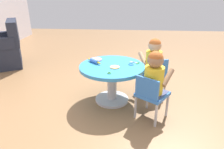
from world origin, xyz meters
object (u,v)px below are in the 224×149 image
craft_table (112,75)px  child_chair_right (154,74)px  seated_child_right (154,57)px  craft_scissors (136,63)px  armchair_dark (3,50)px  rolling_pin (94,61)px  seated_child_left (154,74)px  child_chair_left (151,95)px

craft_table → child_chair_right: child_chair_right is taller
seated_child_right → craft_scissors: (-0.13, 0.23, -0.03)m
armchair_dark → child_chair_right: bearing=-109.0°
craft_scissors → rolling_pin: bearing=94.1°
child_chair_right → seated_child_right: seated_child_right is taller
seated_child_left → child_chair_right: size_ratio=0.95×
rolling_pin → seated_child_right: bearing=-77.5°
child_chair_left → seated_child_right: size_ratio=1.05×
armchair_dark → seated_child_right: bearing=-108.4°
seated_child_left → armchair_dark: (1.48, 2.63, -0.22)m
seated_child_right → armchair_dark: 2.84m
child_chair_left → child_chair_right: same height
child_chair_left → seated_child_left: bearing=-35.6°
child_chair_right → armchair_dark: 2.86m
seated_child_right → rolling_pin: size_ratio=2.76×
child_chair_left → craft_scissors: child_chair_left is taller
seated_child_left → craft_scissors: 0.48m
seated_child_right → craft_scissors: size_ratio=3.59×
craft_table → seated_child_right: 0.61m
child_chair_left → seated_child_left: seated_child_left is taller
craft_table → child_chair_left: (-0.37, -0.46, -0.06)m
child_chair_left → rolling_pin: rolling_pin is taller
craft_table → child_chair_left: 0.59m
craft_table → seated_child_left: 0.61m
child_chair_left → craft_scissors: bearing=17.9°
seated_child_left → armchair_dark: 3.03m
child_chair_left → craft_scissors: size_ratio=3.78×
child_chair_right → rolling_pin: 0.82m
seated_child_left → rolling_pin: bearing=60.1°
seated_child_right → craft_scissors: 0.27m
armchair_dark → rolling_pin: (-1.07, -1.92, 0.21)m
child_chair_left → rolling_pin: size_ratio=2.90×
craft_scissors → seated_child_right: bearing=-60.4°
craft_table → seated_child_right: seated_child_right is taller
seated_child_right → armchair_dark: armchair_dark is taller
child_chair_left → seated_child_right: 0.66m
armchair_dark → craft_scissors: bearing=-112.7°
child_chair_right → craft_scissors: size_ratio=3.78×
child_chair_right → craft_scissors: 0.33m
child_chair_right → child_chair_left: bearing=170.7°
craft_table → rolling_pin: size_ratio=4.40×
armchair_dark → craft_scissors: armchair_dark is taller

